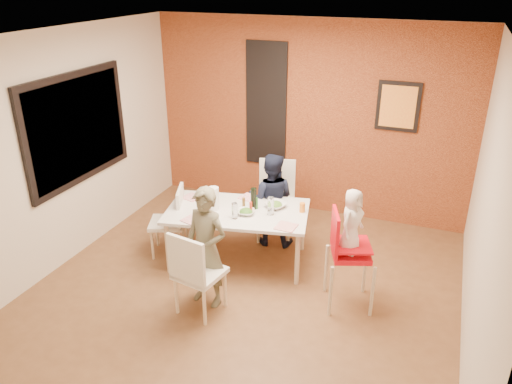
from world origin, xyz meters
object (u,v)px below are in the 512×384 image
at_px(high_chair, 346,250).
at_px(toddler, 352,221).
at_px(chair_left, 173,217).
at_px(wine_bottle, 254,199).
at_px(child_far, 271,200).
at_px(paper_towel_roll, 214,198).
at_px(chair_near, 194,270).
at_px(dining_table, 237,215).
at_px(child_near, 206,248).
at_px(chair_far, 276,195).

xyz_separation_m(high_chair, toddler, (0.03, 0.02, 0.33)).
relative_size(chair_left, high_chair, 0.81).
xyz_separation_m(toddler, wine_bottle, (-1.23, 0.46, -0.16)).
height_order(child_far, wine_bottle, child_far).
xyz_separation_m(toddler, paper_towel_roll, (-1.66, 0.28, -0.15)).
distance_m(chair_near, high_chair, 1.54).
distance_m(high_chair, paper_towel_roll, 1.67).
bearing_deg(chair_near, dining_table, -79.25).
bearing_deg(wine_bottle, child_near, -97.86).
bearing_deg(chair_left, chair_near, 18.11).
bearing_deg(chair_far, dining_table, -116.60).
bearing_deg(high_chair, chair_left, 62.85).
xyz_separation_m(high_chair, child_near, (-1.34, -0.49, 0.01)).
height_order(chair_far, child_far, child_far).
bearing_deg(dining_table, wine_bottle, 32.70).
bearing_deg(paper_towel_roll, chair_far, 62.91).
bearing_deg(wine_bottle, chair_near, -96.98).
distance_m(wine_bottle, paper_towel_roll, 0.46).
bearing_deg(chair_left, wine_bottle, 81.08).
xyz_separation_m(child_far, toddler, (1.18, -0.92, 0.37)).
xyz_separation_m(chair_far, child_near, (-0.16, -1.68, 0.09)).
xyz_separation_m(dining_table, paper_towel_roll, (-0.26, -0.08, 0.20)).
relative_size(child_far, wine_bottle, 4.67).
distance_m(chair_left, toddler, 2.27).
distance_m(dining_table, child_near, 0.87).
relative_size(dining_table, child_far, 1.48).
bearing_deg(chair_far, chair_left, -150.42).
bearing_deg(child_near, chair_near, -85.81).
bearing_deg(chair_left, child_far, 102.03).
bearing_deg(child_far, dining_table, 59.23).
relative_size(chair_far, wine_bottle, 3.90).
bearing_deg(dining_table, child_far, 69.40).
bearing_deg(chair_left, toddler, 62.11).
xyz_separation_m(high_chair, child_far, (-1.15, 0.94, -0.04)).
height_order(dining_table, chair_near, chair_near).
xyz_separation_m(chair_far, toddler, (1.20, -1.17, 0.41)).
xyz_separation_m(dining_table, child_near, (0.03, -0.86, 0.03)).
bearing_deg(dining_table, chair_far, 76.72).
distance_m(chair_left, child_far, 1.24).
xyz_separation_m(chair_near, toddler, (1.38, 0.75, 0.45)).
bearing_deg(chair_left, child_near, 26.64).
xyz_separation_m(chair_far, paper_towel_roll, (-0.46, -0.89, 0.25)).
xyz_separation_m(chair_near, chair_far, (0.18, 1.92, 0.04)).
distance_m(toddler, wine_bottle, 1.33).
distance_m(child_near, child_far, 1.44).
relative_size(dining_table, chair_near, 1.91).
relative_size(chair_near, wine_bottle, 3.62).
bearing_deg(paper_towel_roll, toddler, -9.50).
bearing_deg(child_near, toddler, 28.06).
height_order(chair_left, toddler, toddler).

